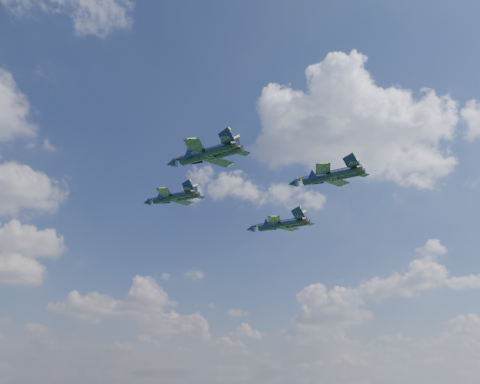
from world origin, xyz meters
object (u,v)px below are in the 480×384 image
(jet_lead, at_px, (165,199))
(jet_right, at_px, (271,225))
(jet_slot, at_px, (318,178))
(jet_left, at_px, (195,157))

(jet_lead, relative_size, jet_right, 0.89)
(jet_right, relative_size, jet_slot, 1.07)
(jet_left, height_order, jet_slot, jet_left)
(jet_lead, xyz_separation_m, jet_right, (25.13, -6.71, -3.36))
(jet_lead, bearing_deg, jet_slot, -89.15)
(jet_left, xyz_separation_m, jet_slot, (22.82, -7.27, -0.81))
(jet_slot, bearing_deg, jet_right, 47.48)
(jet_right, bearing_deg, jet_left, -175.50)
(jet_left, xyz_separation_m, jet_right, (31.79, 17.38, -2.52))
(jet_lead, relative_size, jet_slot, 0.95)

